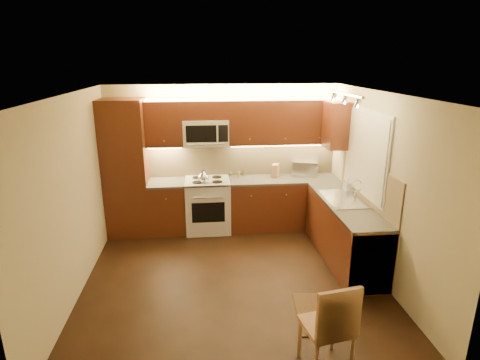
{
  "coord_description": "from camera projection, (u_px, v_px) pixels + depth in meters",
  "views": [
    {
      "loc": [
        -0.39,
        -4.75,
        2.9
      ],
      "look_at": [
        0.15,
        0.55,
        1.25
      ],
      "focal_mm": 29.24,
      "sensor_mm": 36.0,
      "label": 1
    }
  ],
  "objects": [
    {
      "name": "floor",
      "position": [
        233.0,
        278.0,
        5.4
      ],
      "size": [
        4.0,
        4.0,
        0.01
      ],
      "primitive_type": "cube",
      "color": "black",
      "rests_on": "ground"
    },
    {
      "name": "ceiling",
      "position": [
        232.0,
        94.0,
        4.67
      ],
      "size": [
        4.0,
        4.0,
        0.01
      ],
      "primitive_type": "cube",
      "color": "beige",
      "rests_on": "ground"
    },
    {
      "name": "wall_back",
      "position": [
        223.0,
        156.0,
        6.94
      ],
      "size": [
        4.0,
        0.01,
        2.5
      ],
      "primitive_type": "cube",
      "color": "#BEB38B",
      "rests_on": "ground"
    },
    {
      "name": "wall_front",
      "position": [
        254.0,
        274.0,
        3.13
      ],
      "size": [
        4.0,
        0.01,
        2.5
      ],
      "primitive_type": "cube",
      "color": "#BEB38B",
      "rests_on": "ground"
    },
    {
      "name": "wall_left",
      "position": [
        72.0,
        198.0,
        4.84
      ],
      "size": [
        0.01,
        4.0,
        2.5
      ],
      "primitive_type": "cube",
      "color": "#BEB38B",
      "rests_on": "ground"
    },
    {
      "name": "wall_right",
      "position": [
        381.0,
        188.0,
        5.23
      ],
      "size": [
        0.01,
        4.0,
        2.5
      ],
      "primitive_type": "cube",
      "color": "#BEB38B",
      "rests_on": "ground"
    },
    {
      "name": "pantry",
      "position": [
        126.0,
        169.0,
        6.52
      ],
      "size": [
        0.7,
        0.6,
        2.3
      ],
      "primitive_type": "cube",
      "color": "#491E0F",
      "rests_on": "floor"
    },
    {
      "name": "base_cab_back_left",
      "position": [
        168.0,
        208.0,
        6.8
      ],
      "size": [
        0.62,
        0.6,
        0.86
      ],
      "primitive_type": "cube",
      "color": "#491E0F",
      "rests_on": "floor"
    },
    {
      "name": "counter_back_left",
      "position": [
        167.0,
        183.0,
        6.66
      ],
      "size": [
        0.62,
        0.6,
        0.04
      ],
      "primitive_type": "cube",
      "color": "#383633",
      "rests_on": "base_cab_back_left"
    },
    {
      "name": "base_cab_back_right",
      "position": [
        283.0,
        203.0,
        6.99
      ],
      "size": [
        1.92,
        0.6,
        0.86
      ],
      "primitive_type": "cube",
      "color": "#491E0F",
      "rests_on": "floor"
    },
    {
      "name": "counter_back_right",
      "position": [
        284.0,
        179.0,
        6.86
      ],
      "size": [
        1.92,
        0.6,
        0.04
      ],
      "primitive_type": "cube",
      "color": "#383633",
      "rests_on": "base_cab_back_right"
    },
    {
      "name": "base_cab_right",
      "position": [
        344.0,
        232.0,
        5.82
      ],
      "size": [
        0.6,
        2.0,
        0.86
      ],
      "primitive_type": "cube",
      "color": "#491E0F",
      "rests_on": "floor"
    },
    {
      "name": "counter_right",
      "position": [
        347.0,
        204.0,
        5.69
      ],
      "size": [
        0.6,
        2.0,
        0.04
      ],
      "primitive_type": "cube",
      "color": "#383633",
      "rests_on": "base_cab_right"
    },
    {
      "name": "dishwasher",
      "position": [
        363.0,
        255.0,
        5.16
      ],
      "size": [
        0.58,
        0.6,
        0.84
      ],
      "primitive_type": "cube",
      "color": "silver",
      "rests_on": "floor"
    },
    {
      "name": "backsplash_back",
      "position": [
        243.0,
        159.0,
        6.97
      ],
      "size": [
        3.3,
        0.02,
        0.6
      ],
      "primitive_type": "cube",
      "color": "tan",
      "rests_on": "wall_back"
    },
    {
      "name": "backsplash_right",
      "position": [
        368.0,
        183.0,
        5.62
      ],
      "size": [
        0.02,
        2.0,
        0.6
      ],
      "primitive_type": "cube",
      "color": "tan",
      "rests_on": "wall_right"
    },
    {
      "name": "upper_cab_back_left",
      "position": [
        164.0,
        124.0,
        6.49
      ],
      "size": [
        0.62,
        0.35,
        0.75
      ],
      "primitive_type": "cube",
      "color": "#491E0F",
      "rests_on": "wall_back"
    },
    {
      "name": "upper_cab_back_right",
      "position": [
        284.0,
        122.0,
        6.69
      ],
      "size": [
        1.92,
        0.35,
        0.75
      ],
      "primitive_type": "cube",
      "color": "#491E0F",
      "rests_on": "wall_back"
    },
    {
      "name": "upper_cab_bridge",
      "position": [
        205.0,
        110.0,
        6.49
      ],
      "size": [
        0.76,
        0.35,
        0.31
      ],
      "primitive_type": "cube",
      "color": "#491E0F",
      "rests_on": "wall_back"
    },
    {
      "name": "upper_cab_right_corner",
      "position": [
        337.0,
        125.0,
        6.36
      ],
      "size": [
        0.35,
        0.5,
        0.75
      ],
      "primitive_type": "cube",
      "color": "#491E0F",
      "rests_on": "wall_right"
    },
    {
      "name": "stove",
      "position": [
        208.0,
        205.0,
        6.83
      ],
      "size": [
        0.76,
        0.65,
        0.92
      ],
      "primitive_type": null,
      "color": "silver",
      "rests_on": "floor"
    },
    {
      "name": "microwave",
      "position": [
        206.0,
        132.0,
        6.59
      ],
      "size": [
        0.76,
        0.38,
        0.44
      ],
      "primitive_type": null,
      "color": "silver",
      "rests_on": "wall_back"
    },
    {
      "name": "window_frame",
      "position": [
        366.0,
        153.0,
        5.65
      ],
      "size": [
        0.03,
        1.44,
        1.24
      ],
      "primitive_type": "cube",
      "color": "silver",
      "rests_on": "wall_right"
    },
    {
      "name": "window_blinds",
      "position": [
        365.0,
        153.0,
        5.65
      ],
      "size": [
        0.02,
        1.36,
        1.16
      ],
      "primitive_type": "cube",
      "color": "silver",
      "rests_on": "wall_right"
    },
    {
      "name": "sink",
      "position": [
        344.0,
        195.0,
        5.8
      ],
      "size": [
        0.52,
        0.86,
        0.15
      ],
      "primitive_type": null,
      "color": "silver",
      "rests_on": "counter_right"
    },
    {
      "name": "faucet",
      "position": [
        356.0,
        189.0,
        5.8
      ],
      "size": [
        0.2,
        0.04,
        0.3
      ],
      "primitive_type": null,
      "color": "silver",
      "rests_on": "counter_right"
    },
    {
      "name": "track_light_bar",
      "position": [
        345.0,
        94.0,
        5.21
      ],
      "size": [
        0.04,
        1.2,
        0.03
      ],
      "primitive_type": "cube",
      "color": "silver",
      "rests_on": "ceiling"
    },
    {
      "name": "kettle",
      "position": [
        203.0,
        176.0,
        6.52
      ],
      "size": [
        0.25,
        0.25,
        0.22
      ],
      "primitive_type": null,
      "rotation": [
        0.0,
        0.0,
        -0.38
      ],
      "color": "silver",
      "rests_on": "stove"
    },
    {
      "name": "toaster_oven",
      "position": [
        305.0,
        168.0,
        7.01
      ],
      "size": [
        0.51,
        0.43,
        0.27
      ],
      "primitive_type": "cube",
      "rotation": [
        0.0,
        0.0,
        -0.24
      ],
      "color": "silver",
      "rests_on": "counter_back_right"
    },
    {
      "name": "knife_block",
      "position": [
        275.0,
        171.0,
        6.91
      ],
      "size": [
        0.16,
        0.2,
        0.23
      ],
      "primitive_type": "cube",
      "rotation": [
        0.0,
        0.0,
        -0.4
      ],
      "color": "#926442",
      "rests_on": "counter_back_right"
    },
    {
      "name": "spice_jar_a",
      "position": [
        232.0,
        173.0,
        6.98
      ],
      "size": [
        0.04,
        0.04,
        0.1
      ],
      "primitive_type": "cylinder",
      "rotation": [
        0.0,
        0.0,
        0.11
      ],
      "color": "silver",
      "rests_on": "counter_back_right"
    },
    {
      "name": "spice_jar_b",
      "position": [
        245.0,
        173.0,
        7.0
      ],
      "size": [
        0.05,
        0.05,
        0.1
      ],
      "primitive_type": "cylinder",
      "rotation": [
        0.0,
        0.0,
        0.13
      ],
      "color": "brown",
      "rests_on": "counter_back_right"
    },
    {
      "name": "spice_jar_c",
      "position": [
        245.0,
        174.0,
        6.96
      ],
      "size": [
        0.05,
        0.05,
        0.1
      ],
      "primitive_type": "cylinder",
      "rotation": [
        0.0,
        0.0,
        -0.3
      ],
      "color": "silver",
      "rests_on": "counter_back_right"
    },
    {
      "name": "spice_jar_d",
      "position": [
        239.0,
        174.0,
        6.9
      ],
      "size": [
        0.05,
        0.05,
        0.11
      ],
      "primitive_type": "cylinder",
      "rotation": [
        0.0,
        0.0,
        0.23
      ],
      "color": "#A58C31",
      "rests_on": "counter_back_right"
    },
    {
      "name": "soap_bottle",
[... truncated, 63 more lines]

